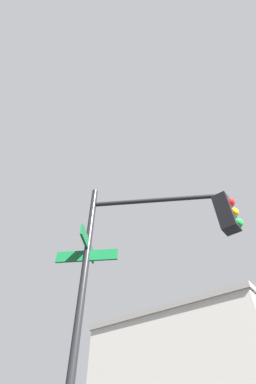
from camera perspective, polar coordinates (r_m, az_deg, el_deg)
traffic_signal_near at (r=4.43m, az=6.12°, el=-14.18°), size 2.85×2.03×5.66m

